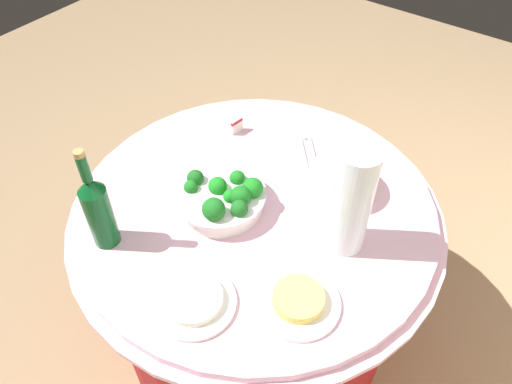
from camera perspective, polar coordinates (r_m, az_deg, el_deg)
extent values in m
plane|color=#9E7F5B|center=(2.12, 0.00, -15.10)|extent=(6.00, 6.00, 0.00)
cylinder|color=maroon|center=(1.82, 0.00, -9.81)|extent=(1.01, 1.01, 0.69)
cylinder|color=#E0B2C6|center=(1.54, 0.00, -2.33)|extent=(1.16, 1.16, 0.02)
cylinder|color=#E0B2C6|center=(1.52, 0.00, -1.71)|extent=(1.10, 1.10, 0.03)
cylinder|color=white|center=(1.49, -4.21, -1.00)|extent=(0.26, 0.26, 0.05)
cylinder|color=white|center=(1.47, -4.27, -0.17)|extent=(0.28, 0.28, 0.01)
sphere|color=#196C1E|center=(1.42, -1.79, -0.45)|extent=(0.06, 0.06, 0.06)
sphere|color=#19741E|center=(1.49, -2.27, 1.53)|extent=(0.05, 0.05, 0.05)
sphere|color=#197B1E|center=(1.45, -0.54, 0.55)|extent=(0.06, 0.06, 0.06)
sphere|color=#19831E|center=(1.47, -4.47, 0.69)|extent=(0.06, 0.06, 0.06)
sphere|color=#195D1E|center=(1.50, -7.04, 1.63)|extent=(0.05, 0.05, 0.05)
sphere|color=#19601E|center=(1.40, -1.94, -1.92)|extent=(0.05, 0.05, 0.05)
sphere|color=#19811E|center=(1.44, -3.01, -0.51)|extent=(0.04, 0.04, 0.04)
sphere|color=#196D1E|center=(1.48, -7.56, 0.57)|extent=(0.04, 0.04, 0.04)
sphere|color=#19691E|center=(1.39, -4.93, -2.00)|extent=(0.07, 0.07, 0.07)
cylinder|color=white|center=(1.57, 9.73, 0.36)|extent=(0.21, 0.21, 0.01)
cylinder|color=white|center=(1.56, 9.78, 0.62)|extent=(0.21, 0.21, 0.01)
cylinder|color=white|center=(1.56, 9.82, 0.88)|extent=(0.21, 0.21, 0.01)
cylinder|color=white|center=(1.55, 9.87, 1.14)|extent=(0.21, 0.21, 0.01)
cylinder|color=white|center=(1.54, 9.91, 1.40)|extent=(0.21, 0.21, 0.01)
cylinder|color=white|center=(1.54, 9.96, 1.67)|extent=(0.21, 0.21, 0.01)
cylinder|color=white|center=(1.53, 10.01, 1.94)|extent=(0.21, 0.21, 0.01)
cylinder|color=#0C4C1F|center=(1.41, -17.59, -2.73)|extent=(0.07, 0.07, 0.20)
cone|color=#0C4C1F|center=(1.33, -18.72, 0.72)|extent=(0.07, 0.07, 0.04)
cylinder|color=#0C4C1F|center=(1.29, -19.33, 2.60)|extent=(0.03, 0.03, 0.08)
cylinder|color=#B2844C|center=(1.26, -19.85, 4.20)|extent=(0.03, 0.03, 0.02)
cylinder|color=silver|center=(1.31, 11.00, -1.05)|extent=(0.11, 0.11, 0.34)
sphere|color=#E5B26B|center=(1.39, 9.85, -5.22)|extent=(0.06, 0.06, 0.06)
sphere|color=#E5B26B|center=(1.41, 11.12, -4.74)|extent=(0.06, 0.06, 0.06)
sphere|color=#E5B26B|center=(1.42, 9.83, -4.09)|extent=(0.06, 0.06, 0.06)
sphere|color=#72C64C|center=(1.35, 10.64, -3.93)|extent=(0.06, 0.06, 0.06)
sphere|color=#72C64C|center=(1.38, 11.26, -2.94)|extent=(0.06, 0.06, 0.06)
sphere|color=#72C64C|center=(1.37, 9.76, -2.91)|extent=(0.06, 0.06, 0.06)
sphere|color=red|center=(1.32, 11.44, -2.31)|extent=(0.06, 0.06, 0.06)
sphere|color=red|center=(1.34, 11.16, -1.16)|extent=(0.06, 0.06, 0.06)
sphere|color=red|center=(1.32, 9.97, -1.78)|extent=(0.06, 0.06, 0.06)
sphere|color=#E5B26B|center=(1.29, 12.07, -0.41)|extent=(0.06, 0.06, 0.06)
sphere|color=#E5B26B|center=(1.30, 10.94, 0.51)|extent=(0.06, 0.06, 0.06)
sphere|color=#E5B26B|center=(1.28, 10.51, -0.56)|extent=(0.06, 0.06, 0.06)
cylinder|color=silver|center=(1.69, 6.71, 4.50)|extent=(0.13, 0.11, 0.01)
cylinder|color=silver|center=(1.68, 5.50, 4.44)|extent=(0.13, 0.11, 0.01)
sphere|color=silver|center=(1.74, 5.71, 6.20)|extent=(0.01, 0.01, 0.01)
cylinder|color=white|center=(1.30, 4.87, -12.67)|extent=(0.22, 0.22, 0.01)
cylinder|color=#EACC60|center=(1.28, 4.93, -12.20)|extent=(0.13, 0.13, 0.03)
cylinder|color=white|center=(1.30, -7.19, -12.56)|extent=(0.22, 0.22, 0.01)
cylinder|color=white|center=(1.29, -7.26, -12.18)|extent=(0.15, 0.15, 0.02)
cube|color=white|center=(1.75, -2.23, 7.68)|extent=(0.05, 0.01, 0.05)
cube|color=maroon|center=(1.74, -2.24, 8.14)|extent=(0.05, 0.01, 0.01)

